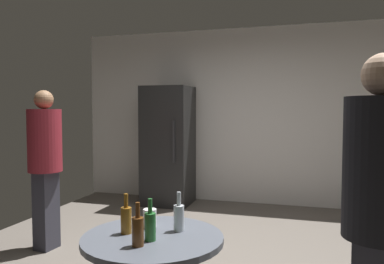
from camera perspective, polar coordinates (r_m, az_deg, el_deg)
The scene contains 10 objects.
wall_back at distance 5.96m, azimuth 7.96°, elevation 2.39°, with size 5.32×0.06×2.70m, color silver.
refrigerator at distance 5.84m, azimuth -3.59°, elevation -2.03°, with size 0.70×0.68×1.80m.
foreground_table at distance 2.26m, azimuth -5.89°, elevation -17.71°, with size 0.80×0.80×0.73m.
beer_bottle_amber at distance 2.26m, azimuth -9.85°, elevation -12.74°, with size 0.06×0.06×0.23m.
beer_bottle_brown at distance 2.05m, azimuth -8.13°, elevation -14.39°, with size 0.06×0.06×0.23m.
beer_bottle_green at distance 2.13m, azimuth -6.30°, elevation -13.75°, with size 0.06×0.06×0.23m.
beer_bottle_clear at distance 2.28m, azimuth -1.98°, elevation -12.59°, with size 0.06×0.06×0.23m.
plastic_cup_white at distance 2.36m, azimuth -6.34°, elevation -12.72°, with size 0.08×0.08×0.11m, color white.
person_in_black_shirt at distance 2.01m, azimuth 26.38°, elevation -9.75°, with size 0.46×0.46×1.70m.
person_in_maroon_shirt at distance 4.20m, azimuth -21.18°, elevation -3.50°, with size 0.37×0.37×1.64m.
Camera 1 is at (0.88, -3.26, 1.44)m, focal length 35.55 mm.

